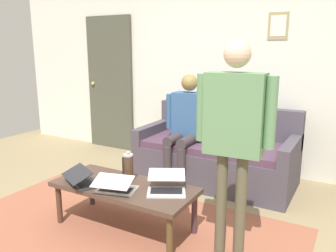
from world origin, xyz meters
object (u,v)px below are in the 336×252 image
laptop_center (82,179)px  laptop_right (166,186)px  couch (216,156)px  coffee_table (124,190)px  person_seated (186,123)px  person_standing (234,124)px  laptop_left (115,187)px  interior_door (110,84)px  french_press (128,167)px

laptop_center → laptop_right: 0.76m
couch → laptop_center: couch is taller
coffee_table → person_seated: bearing=-89.1°
person_standing → person_seated: size_ratio=1.27×
laptop_left → person_seated: person_seated is taller
person_seated → laptop_center: bearing=77.1°
laptop_center → couch: bearing=-111.0°
interior_door → person_standing: interior_door is taller
french_press → interior_door: bearing=-48.0°
laptop_left → laptop_right: bearing=-149.1°
couch → person_standing: (-0.67, 1.41, 0.74)m
couch → laptop_left: 1.64m
couch → person_seated: bearing=36.7°
coffee_table → laptop_right: size_ratio=2.85×
laptop_left → french_press: bearing=-80.0°
french_press → person_standing: person_standing is taller
couch → person_standing: 1.73m
coffee_table → person_standing: bearing=-176.8°
laptop_right → laptop_center: bearing=17.7°
laptop_left → laptop_center: 0.36m
french_press → couch: bearing=-102.7°
laptop_center → laptop_right: bearing=-162.3°
coffee_table → person_standing: (-0.95, -0.05, 0.68)m
interior_door → laptop_left: (-1.74, 2.13, -0.57)m
interior_door → person_standing: 3.30m
coffee_table → french_press: (0.02, -0.10, 0.17)m
laptop_left → laptop_center: laptop_center is taller
laptop_right → person_seated: 1.26m
interior_door → coffee_table: bearing=130.9°
laptop_center → laptop_right: size_ratio=0.92×
interior_door → person_standing: bearing=144.1°
french_press → laptop_right: bearing=176.0°
couch → person_standing: size_ratio=1.12×
person_standing → person_seated: bearing=-50.7°
laptop_right → person_standing: 0.82m
french_press → laptop_center: bearing=39.6°
person_standing → interior_door: bearing=-35.9°
laptop_left → laptop_right: (-0.36, -0.22, 0.00)m
couch → coffee_table: (0.28, 1.47, 0.06)m
coffee_table → laptop_right: 0.40m
french_press → person_seated: person_seated is taller
coffee_table → french_press: bearing=-77.1°
laptop_center → french_press: (-0.31, -0.26, 0.09)m
laptop_left → person_seated: (0.04, -1.38, 0.28)m
laptop_left → laptop_right: 0.42m
interior_door → laptop_center: interior_door is taller
french_press → person_seated: 1.15m
interior_door → person_seated: size_ratio=1.60×
couch → person_seated: (0.30, 0.23, 0.42)m
person_standing → person_seated: person_standing is taller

